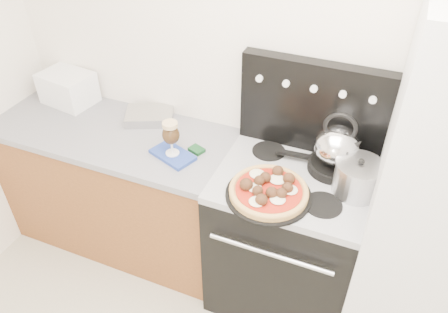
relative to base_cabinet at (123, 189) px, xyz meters
The scene contains 16 objects.
room_shell 1.59m from the base_cabinet, 41.46° to the right, with size 3.52×3.01×2.52m.
base_cabinet is the anchor object (origin of this frame).
countertop 0.45m from the base_cabinet, ahead, with size 1.48×0.63×0.04m, color gray.
stove_body 1.11m from the base_cabinet, ahead, with size 0.76×0.65×0.88m, color black.
cooktop 1.20m from the base_cabinet, ahead, with size 0.76×0.65×0.04m, color #ADADB2.
backguard 1.35m from the base_cabinet, 12.75° to the left, with size 0.76×0.08×0.50m, color black.
fridge 1.88m from the base_cabinet, ahead, with size 0.64×0.68×1.90m, color silver.
toaster_oven 0.73m from the base_cabinet, 157.44° to the left, with size 0.31×0.23×0.20m, color white.
foil_sheet 0.55m from the base_cabinet, 49.08° to the left, with size 0.28×0.20×0.06m, color silver.
oven_mitt 0.67m from the base_cabinet, 11.13° to the right, with size 0.24×0.14×0.02m, color #26409D.
beer_glass 0.75m from the base_cabinet, 11.13° to the right, with size 0.09×0.09×0.20m, color #362210, non-canonical shape.
pizza_pan 1.16m from the base_cabinet, 11.61° to the right, with size 0.41×0.41×0.01m, color black.
pizza 1.18m from the base_cabinet, 11.61° to the right, with size 0.37×0.37×0.05m, color gold, non-canonical shape.
skillet 1.38m from the base_cabinet, ahead, with size 0.25×0.25×0.05m, color black.
tea_kettle 1.44m from the base_cabinet, ahead, with size 0.22×0.22×0.24m, color #B9B7C9, non-canonical shape.
stock_pot 1.51m from the base_cabinet, ahead, with size 0.22×0.22×0.16m, color silver.
Camera 1 is at (0.39, -0.50, 2.34)m, focal length 35.00 mm.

